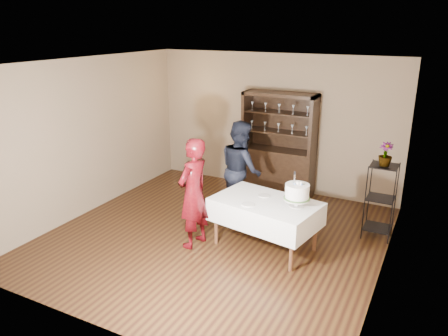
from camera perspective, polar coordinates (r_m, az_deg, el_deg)
The scene contains 14 objects.
floor at distance 7.03m, azimuth -1.20°, elevation -8.94°, with size 5.00×5.00×0.00m, color black.
ceiling at distance 6.27m, azimuth -1.37°, elevation 13.55°, with size 5.00×5.00×0.00m, color silver.
back_wall at distance 8.73m, azimuth 6.59°, elevation 5.86°, with size 5.00×0.02×2.70m, color #74634A.
wall_left at distance 7.98m, azimuth -17.31°, elevation 3.94°, with size 0.02×5.00×2.70m, color #74634A.
wall_right at distance 5.82m, azimuth 20.93°, elevation -1.72°, with size 0.02×5.00×2.70m, color #74634A.
china_hutch at distance 8.61m, azimuth 7.08°, elevation 0.94°, with size 1.40×0.48×2.00m.
plant_etagere at distance 7.20m, azimuth 19.77°, elevation -3.72°, with size 0.42×0.42×1.20m.
cake_table at distance 6.51m, azimuth 5.44°, elevation -5.73°, with size 1.66×1.19×0.76m.
woman at distance 6.47m, azimuth -4.02°, elevation -3.32°, with size 0.61×0.40×1.68m, color #31040B.
man at distance 7.48m, azimuth 2.24°, elevation -0.17°, with size 0.83×0.64×1.70m, color black.
cake at distance 6.22m, azimuth 9.52°, elevation -3.19°, with size 0.38×0.38×0.52m.
plate_near at distance 6.27m, azimuth 3.19°, elevation -4.78°, with size 0.19×0.19×0.01m, color silver.
plate_far at distance 6.60m, azimuth 5.27°, elevation -3.60°, with size 0.18×0.18×0.01m, color silver.
potted_plant at distance 6.95m, azimuth 20.34°, elevation 1.69°, with size 0.20×0.20×0.36m, color #3C622E.
Camera 1 is at (2.98, -5.48, 3.23)m, focal length 35.00 mm.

